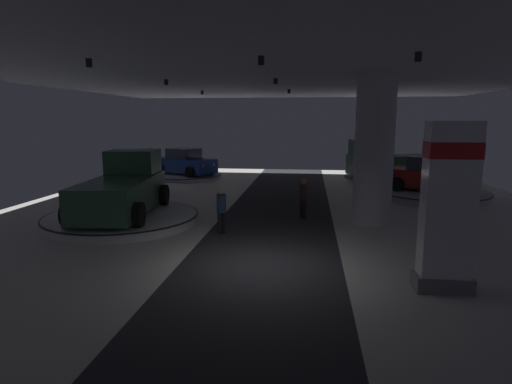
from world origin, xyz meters
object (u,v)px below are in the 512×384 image
display_car_far_right (432,176)px  display_platform_far_right (431,194)px  column_right (374,150)px  visitor_walking_far (221,208)px  display_platform_mid_left (122,218)px  display_platform_deep_right (392,179)px  pickup_truck_mid_left (124,188)px  display_platform_deep_left (186,176)px  pickup_truck_deep_right (388,162)px  display_car_deep_left (185,163)px  brand_sign_pylon (448,205)px  visitor_walking_near (303,196)px

display_car_far_right → display_platform_far_right: bearing=-26.7°
column_right → visitor_walking_far: column_right is taller
display_platform_mid_left → display_platform_deep_right: (12.08, 12.07, -0.00)m
display_platform_far_right → pickup_truck_mid_left: bearing=-153.1°
display_platform_deep_right → display_platform_deep_left: bearing=178.7°
display_platform_deep_left → display_car_far_right: 15.25m
pickup_truck_deep_right → visitor_walking_far: pickup_truck_deep_right is taller
display_car_deep_left → pickup_truck_deep_right: bearing=-1.7°
display_platform_deep_left → display_car_far_right: size_ratio=1.04×
pickup_truck_mid_left → pickup_truck_deep_right: 16.60m
pickup_truck_deep_right → display_car_far_right: 5.18m
display_car_deep_left → display_platform_far_right: display_car_deep_left is taller
display_platform_deep_left → display_platform_far_right: (14.26, -5.41, 0.05)m
display_platform_mid_left → display_platform_deep_right: size_ratio=0.98×
display_platform_mid_left → visitor_walking_far: 4.19m
display_platform_deep_right → display_platform_far_right: (0.98, -5.11, 0.00)m
display_platform_mid_left → brand_sign_pylon: bearing=-26.8°
display_platform_deep_left → display_car_far_right: (14.24, -5.39, 0.97)m
display_car_deep_left → display_car_far_right: (14.26, -5.41, 0.09)m
display_platform_mid_left → display_platform_deep_right: bearing=45.0°
pickup_truck_mid_left → display_platform_deep_left: pickup_truck_mid_left is taller
pickup_truck_deep_right → display_car_far_right: bearing=-75.9°
display_platform_deep_right → display_platform_far_right: display_platform_far_right is taller
column_right → visitor_walking_far: (-5.31, -2.22, -1.84)m
visitor_walking_near → pickup_truck_deep_right: bearing=64.3°
pickup_truck_mid_left → display_platform_far_right: 14.72m
visitor_walking_near → visitor_walking_far: 3.75m
display_platform_deep_left → pickup_truck_deep_right: (12.97, -0.37, 1.13)m
display_platform_deep_right → pickup_truck_deep_right: pickup_truck_deep_right is taller
brand_sign_pylon → pickup_truck_deep_right: size_ratio=0.68×
pickup_truck_deep_right → display_car_far_right: (1.26, -5.02, -0.17)m
display_platform_deep_right → display_car_far_right: size_ratio=1.27×
display_platform_far_right → display_platform_mid_left: bearing=-151.9°
column_right → display_platform_mid_left: 9.75m
brand_sign_pylon → display_car_far_right: bearing=76.1°
display_platform_deep_left → pickup_truck_deep_right: pickup_truck_deep_right is taller
visitor_walking_near → visitor_walking_far: (-2.74, -2.56, 0.00)m
column_right → display_platform_far_right: 7.28m
display_platform_mid_left → display_car_far_right: (13.03, 6.97, 0.92)m
column_right → display_platform_deep_right: bearing=75.7°
display_platform_mid_left → display_platform_far_right: bearing=28.1°
pickup_truck_deep_right → visitor_walking_near: 11.54m
brand_sign_pylon → pickup_truck_mid_left: bearing=151.9°
brand_sign_pylon → display_platform_far_right: size_ratio=0.70×
display_car_deep_left → column_right: bearing=-46.5°
column_right → display_platform_far_right: bearing=56.8°
column_right → display_car_far_right: 7.00m
display_platform_deep_right → visitor_walking_far: (-8.06, -13.02, 0.72)m
display_platform_mid_left → pickup_truck_mid_left: (-0.04, 0.32, 1.09)m
column_right → pickup_truck_deep_right: (2.44, 10.73, -1.47)m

